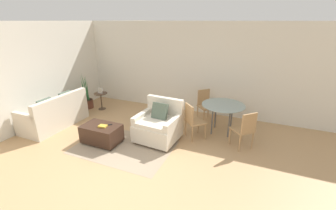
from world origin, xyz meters
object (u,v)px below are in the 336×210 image
(ottoman, at_px, (102,133))
(dining_table, at_px, (223,108))
(side_table, at_px, (101,98))
(dining_chair_far_left, at_px, (205,103))
(dining_chair_near_left, at_px, (193,119))
(armchair, at_px, (159,126))
(dining_chair_near_right, at_px, (245,128))
(couch, at_px, (56,115))
(picture_frame, at_px, (100,91))
(tv_remote_primary, at_px, (109,125))
(potted_plant, at_px, (87,100))
(book_stack, at_px, (103,126))

(ottoman, xyz_separation_m, dining_table, (2.53, 1.66, 0.44))
(side_table, relative_size, dining_chair_far_left, 0.61)
(dining_table, relative_size, dining_chair_near_left, 1.20)
(side_table, distance_m, dining_chair_near_left, 3.41)
(armchair, distance_m, ottoman, 1.36)
(dining_table, bearing_deg, armchair, -143.51)
(dining_chair_near_left, distance_m, dining_chair_near_right, 1.22)
(armchair, relative_size, side_table, 1.85)
(couch, relative_size, picture_frame, 9.76)
(tv_remote_primary, distance_m, dining_table, 2.84)
(dining_chair_far_left, bearing_deg, ottoman, -130.20)
(tv_remote_primary, bearing_deg, picture_frame, 133.41)
(couch, xyz_separation_m, tv_remote_primary, (1.91, -0.15, 0.14))
(ottoman, height_order, side_table, side_table)
(ottoman, height_order, tv_remote_primary, tv_remote_primary)
(couch, relative_size, potted_plant, 1.38)
(tv_remote_primary, xyz_separation_m, picture_frame, (-1.57, 1.66, 0.19))
(picture_frame, bearing_deg, couch, -102.94)
(picture_frame, bearing_deg, ottoman, -51.30)
(couch, xyz_separation_m, dining_table, (4.28, 1.41, 0.37))
(potted_plant, height_order, dining_chair_near_left, potted_plant)
(book_stack, xyz_separation_m, picture_frame, (-1.49, 1.79, 0.17))
(couch, height_order, dining_table, couch)
(couch, relative_size, side_table, 3.11)
(tv_remote_primary, xyz_separation_m, dining_table, (2.37, 1.55, 0.23))
(dining_chair_near_right, bearing_deg, dining_chair_far_left, 135.00)
(book_stack, xyz_separation_m, dining_chair_near_right, (3.05, 1.08, 0.05))
(dining_chair_near_right, bearing_deg, armchair, -168.87)
(ottoman, xyz_separation_m, dining_chair_far_left, (1.92, 2.27, 0.27))
(dining_chair_far_left, bearing_deg, dining_table, -45.00)
(couch, bearing_deg, dining_chair_near_right, 9.25)
(book_stack, distance_m, potted_plant, 2.64)
(dining_table, bearing_deg, dining_chair_near_left, -135.00)
(couch, bearing_deg, dining_chair_far_left, 28.73)
(dining_chair_near_left, relative_size, dining_chair_far_left, 1.00)
(couch, height_order, dining_chair_near_right, couch)
(couch, xyz_separation_m, dining_chair_near_left, (3.67, 0.80, 0.21))
(ottoman, distance_m, dining_chair_near_right, 3.32)
(book_stack, bearing_deg, armchair, 32.36)
(book_stack, relative_size, dining_chair_near_right, 0.23)
(couch, xyz_separation_m, side_table, (0.35, 1.51, 0.08))
(dining_chair_near_right, bearing_deg, picture_frame, 171.11)
(potted_plant, height_order, dining_table, potted_plant)
(armchair, xyz_separation_m, ottoman, (-1.18, -0.67, -0.13))
(book_stack, bearing_deg, dining_chair_near_left, 30.53)
(dining_table, bearing_deg, dining_chair_near_right, -45.00)
(couch, height_order, tv_remote_primary, couch)
(dining_chair_near_left, bearing_deg, tv_remote_primary, -151.81)
(tv_remote_primary, bearing_deg, side_table, 133.41)
(book_stack, bearing_deg, ottoman, 158.83)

